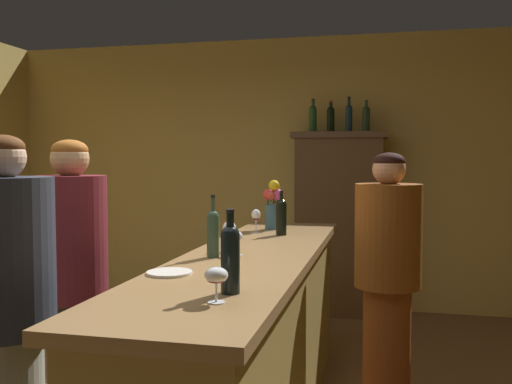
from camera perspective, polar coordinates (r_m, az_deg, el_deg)
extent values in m
cube|color=tan|center=(5.95, -0.46, 1.99)|extent=(5.37, 0.12, 2.77)
cube|color=olive|center=(3.16, -0.52, -15.84)|extent=(0.59, 2.86, 0.97)
cube|color=olive|center=(3.03, -0.52, -6.69)|extent=(0.67, 2.98, 0.05)
cube|color=brown|center=(5.55, 8.46, -3.22)|extent=(0.83, 0.34, 1.79)
cube|color=brown|center=(5.52, 8.53, 5.74)|extent=(0.91, 0.40, 0.06)
cylinder|color=#2F4834|center=(2.88, -4.40, -4.61)|extent=(0.07, 0.07, 0.21)
sphere|color=#2F4834|center=(2.87, -4.41, -2.55)|extent=(0.07, 0.07, 0.07)
cylinder|color=#2F4834|center=(2.86, -4.41, -1.57)|extent=(0.02, 0.02, 0.10)
cylinder|color=black|center=(2.86, -4.42, -0.43)|extent=(0.02, 0.02, 0.02)
cylinder|color=black|center=(2.11, -2.64, -7.38)|extent=(0.07, 0.07, 0.22)
sphere|color=black|center=(2.09, -2.65, -4.43)|extent=(0.07, 0.07, 0.07)
cylinder|color=black|center=(2.08, -2.65, -3.32)|extent=(0.03, 0.03, 0.08)
cylinder|color=black|center=(2.08, -2.65, -1.98)|extent=(0.03, 0.03, 0.02)
cylinder|color=black|center=(3.72, 2.59, -2.85)|extent=(0.07, 0.07, 0.20)
sphere|color=black|center=(3.71, 2.60, -1.28)|extent=(0.07, 0.07, 0.07)
cylinder|color=black|center=(3.71, 2.60, -0.69)|extent=(0.02, 0.02, 0.08)
cylinder|color=black|center=(3.71, 2.60, 0.02)|extent=(0.03, 0.03, 0.02)
cylinder|color=white|center=(1.99, -4.07, -11.16)|extent=(0.06, 0.06, 0.00)
cylinder|color=white|center=(1.99, -4.07, -10.19)|extent=(0.01, 0.01, 0.07)
ellipsoid|color=white|center=(1.97, -4.08, -8.46)|extent=(0.08, 0.08, 0.06)
ellipsoid|color=maroon|center=(1.98, -4.08, -8.91)|extent=(0.07, 0.07, 0.02)
cylinder|color=white|center=(3.09, -2.73, -5.98)|extent=(0.07, 0.07, 0.00)
cylinder|color=white|center=(3.09, -2.74, -5.18)|extent=(0.01, 0.01, 0.08)
ellipsoid|color=white|center=(3.08, -2.74, -3.70)|extent=(0.08, 0.08, 0.08)
ellipsoid|color=maroon|center=(3.08, -2.74, -4.10)|extent=(0.06, 0.06, 0.03)
cylinder|color=white|center=(3.86, 0.00, -4.14)|extent=(0.07, 0.07, 0.00)
cylinder|color=white|center=(3.85, 0.00, -3.51)|extent=(0.01, 0.01, 0.08)
ellipsoid|color=white|center=(3.84, 0.00, -2.34)|extent=(0.06, 0.06, 0.08)
ellipsoid|color=maroon|center=(3.84, 0.00, -2.66)|extent=(0.05, 0.05, 0.03)
cylinder|color=white|center=(2.94, -1.94, -6.46)|extent=(0.06, 0.06, 0.00)
cylinder|color=white|center=(2.93, -1.94, -5.78)|extent=(0.01, 0.01, 0.07)
ellipsoid|color=white|center=(2.92, -1.95, -4.58)|extent=(0.06, 0.06, 0.06)
cylinder|color=#33586A|center=(4.04, 1.64, -2.55)|extent=(0.10, 0.10, 0.18)
cylinder|color=#38602D|center=(4.03, 2.20, -1.30)|extent=(0.01, 0.01, 0.14)
sphere|color=#C1448F|center=(4.02, 2.21, -0.29)|extent=(0.09, 0.09, 0.09)
cylinder|color=#38602D|center=(4.05, 1.99, -0.89)|extent=(0.01, 0.01, 0.20)
sphere|color=yellow|center=(4.04, 1.99, 0.49)|extent=(0.06, 0.06, 0.06)
cylinder|color=#38602D|center=(4.07, 1.77, -1.26)|extent=(0.01, 0.01, 0.14)
sphere|color=red|center=(4.07, 1.77, -0.28)|extent=(0.06, 0.06, 0.06)
cylinder|color=#38602D|center=(4.07, 1.28, -1.28)|extent=(0.01, 0.01, 0.14)
sphere|color=#D33F83|center=(4.06, 1.28, -0.31)|extent=(0.08, 0.08, 0.08)
cylinder|color=#38602D|center=(4.02, 1.19, -1.27)|extent=(0.01, 0.01, 0.15)
sphere|color=red|center=(4.01, 1.19, -0.22)|extent=(0.07, 0.07, 0.07)
cylinder|color=#38602D|center=(4.00, 1.53, -1.35)|extent=(0.01, 0.01, 0.14)
sphere|color=#C44230|center=(3.99, 1.53, -0.36)|extent=(0.06, 0.06, 0.06)
cylinder|color=#38602D|center=(4.01, 1.84, -0.83)|extent=(0.01, 0.01, 0.21)
sphere|color=gold|center=(4.01, 1.85, 0.67)|extent=(0.08, 0.08, 0.08)
cylinder|color=white|center=(2.50, -8.83, -8.14)|extent=(0.20, 0.20, 0.01)
cylinder|color=#224E26|center=(5.55, 5.83, 7.23)|extent=(0.07, 0.07, 0.23)
sphere|color=#224E26|center=(5.56, 5.84, 8.40)|extent=(0.07, 0.07, 0.07)
cylinder|color=#224E26|center=(5.57, 5.84, 8.83)|extent=(0.03, 0.03, 0.08)
cylinder|color=black|center=(5.57, 5.84, 9.34)|extent=(0.03, 0.03, 0.02)
cylinder|color=black|center=(5.53, 7.62, 7.15)|extent=(0.07, 0.07, 0.21)
sphere|color=black|center=(5.54, 7.63, 8.24)|extent=(0.07, 0.07, 0.07)
cylinder|color=black|center=(5.54, 7.63, 8.65)|extent=(0.03, 0.03, 0.08)
cylinder|color=#B62828|center=(5.55, 7.64, 9.14)|extent=(0.03, 0.03, 0.02)
cylinder|color=#18303D|center=(5.52, 9.45, 7.24)|extent=(0.07, 0.07, 0.23)
sphere|color=#18303D|center=(5.53, 9.46, 8.42)|extent=(0.07, 0.07, 0.07)
cylinder|color=#18303D|center=(5.53, 9.46, 8.91)|extent=(0.03, 0.03, 0.09)
cylinder|color=black|center=(5.54, 9.47, 9.47)|extent=(0.03, 0.03, 0.02)
cylinder|color=#1F3520|center=(5.51, 11.17, 7.13)|extent=(0.07, 0.07, 0.21)
sphere|color=#1F3520|center=(5.52, 11.18, 8.23)|extent=(0.07, 0.07, 0.07)
cylinder|color=#1F3520|center=(5.52, 11.18, 8.71)|extent=(0.03, 0.03, 0.09)
cylinder|color=gold|center=(5.53, 11.19, 9.28)|extent=(0.03, 0.03, 0.02)
cylinder|color=#262B36|center=(2.38, -24.18, -5.92)|extent=(0.37, 0.37, 0.61)
sphere|color=#DCAE8C|center=(2.35, -24.40, 3.27)|extent=(0.17, 0.17, 0.17)
ellipsoid|color=#512C13|center=(2.35, -24.42, 4.21)|extent=(0.16, 0.16, 0.09)
cylinder|color=#303325|center=(3.15, -18.07, -17.53)|extent=(0.26, 0.26, 0.81)
cylinder|color=maroon|center=(2.98, -18.32, -4.45)|extent=(0.36, 0.36, 0.63)
sphere|color=tan|center=(2.95, -18.46, 3.26)|extent=(0.19, 0.19, 0.19)
ellipsoid|color=#97531C|center=(2.95, -18.47, 4.09)|extent=(0.18, 0.18, 0.10)
cylinder|color=brown|center=(3.54, 13.18, -15.46)|extent=(0.28, 0.28, 0.77)
cylinder|color=brown|center=(3.39, 13.33, -4.33)|extent=(0.39, 0.39, 0.61)
sphere|color=tan|center=(3.36, 13.42, 2.30)|extent=(0.19, 0.19, 0.19)
ellipsoid|color=black|center=(3.36, 13.43, 3.04)|extent=(0.18, 0.18, 0.11)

